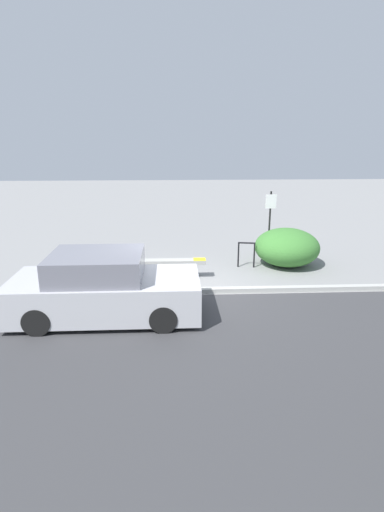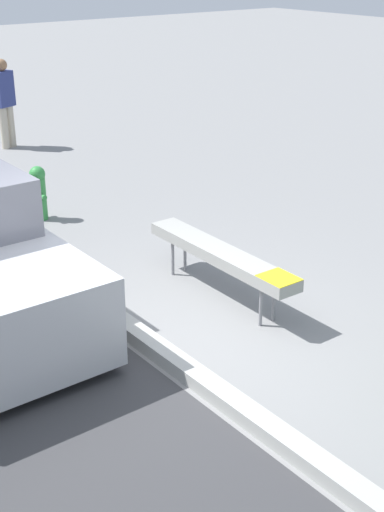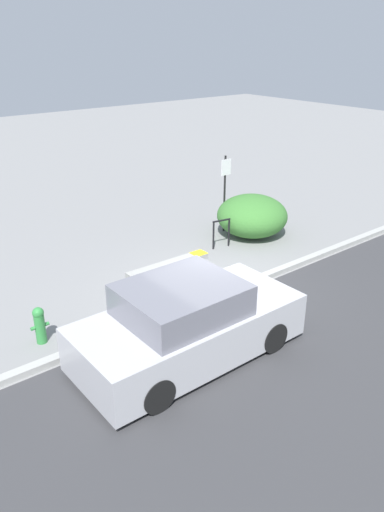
{
  "view_description": "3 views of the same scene",
  "coord_description": "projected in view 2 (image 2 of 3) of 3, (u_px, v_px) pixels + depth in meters",
  "views": [
    {
      "loc": [
        -0.33,
        -9.92,
        3.97
      ],
      "look_at": [
        0.25,
        1.6,
        0.56
      ],
      "focal_mm": 28.0,
      "sensor_mm": 36.0,
      "label": 1
    },
    {
      "loc": [
        4.9,
        -3.23,
        3.5
      ],
      "look_at": [
        0.05,
        0.47,
        0.85
      ],
      "focal_mm": 50.0,
      "sensor_mm": 36.0,
      "label": 2
    },
    {
      "loc": [
        -6.65,
        -7.44,
        5.49
      ],
      "look_at": [
        0.04,
        0.98,
        0.69
      ],
      "focal_mm": 35.0,
      "sensor_mm": 36.0,
      "label": 3
    }
  ],
  "objects": [
    {
      "name": "fire_hydrant",
      "position": [
        39.0,
        191.0,
        9.85
      ],
      "size": [
        0.36,
        0.22,
        0.77
      ],
      "color": "#338C3F",
      "rests_on": "ground_plane"
    },
    {
      "name": "bench",
      "position": [
        221.0,
        255.0,
        7.59
      ],
      "size": [
        2.18,
        0.34,
        0.57
      ],
      "rotation": [
        0.0,
        0.0,
        -0.01
      ],
      "color": "gray",
      "rests_on": "ground_plane"
    },
    {
      "name": "curb",
      "position": [
        149.0,
        343.0,
        6.74
      ],
      "size": [
        60.0,
        0.2,
        0.13
      ],
      "color": "#A8A8A3",
      "rests_on": "ground_plane"
    },
    {
      "name": "pedestrian",
      "position": [
        5.0,
        101.0,
        13.25
      ],
      "size": [
        0.33,
        0.42,
        1.65
      ],
      "rotation": [
        0.0,
        0.0,
        1.94
      ],
      "color": "#B7AD99",
      "rests_on": "ground_plane"
    },
    {
      "name": "ground_plane",
      "position": [
        149.0,
        349.0,
        6.77
      ],
      "size": [
        60.0,
        60.0,
        0.0
      ],
      "primitive_type": "plane",
      "color": "gray"
    }
  ]
}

